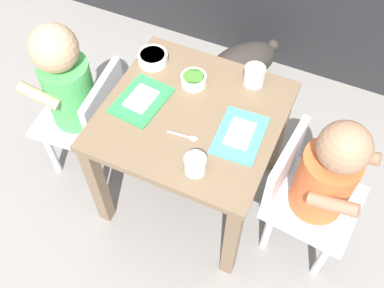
% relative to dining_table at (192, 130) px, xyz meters
% --- Properties ---
extents(ground_plane, '(7.00, 7.00, 0.00)m').
position_rel_dining_table_xyz_m(ground_plane, '(0.00, 0.00, -0.39)').
color(ground_plane, gray).
extents(dining_table, '(0.56, 0.54, 0.48)m').
position_rel_dining_table_xyz_m(dining_table, '(0.00, 0.00, 0.00)').
color(dining_table, '#7A6047').
rests_on(dining_table, ground).
extents(seated_child_left, '(0.30, 0.30, 0.69)m').
position_rel_dining_table_xyz_m(seated_child_left, '(-0.44, -0.04, 0.04)').
color(seated_child_left, silver).
rests_on(seated_child_left, ground).
extents(seated_child_right, '(0.31, 0.31, 0.66)m').
position_rel_dining_table_xyz_m(seated_child_right, '(0.44, -0.02, 0.03)').
color(seated_child_right, silver).
rests_on(seated_child_right, ground).
extents(dog, '(0.34, 0.41, 0.31)m').
position_rel_dining_table_xyz_m(dog, '(-0.04, 0.51, -0.18)').
color(dog, '#332D28').
rests_on(dog, ground).
extents(food_tray_left, '(0.16, 0.20, 0.02)m').
position_rel_dining_table_xyz_m(food_tray_left, '(-0.17, -0.02, 0.09)').
color(food_tray_left, green).
rests_on(food_tray_left, dining_table).
extents(food_tray_right, '(0.14, 0.20, 0.02)m').
position_rel_dining_table_xyz_m(food_tray_right, '(0.17, -0.02, 0.09)').
color(food_tray_right, '#4CC6BC').
rests_on(food_tray_right, dining_table).
extents(water_cup_left, '(0.07, 0.07, 0.07)m').
position_rel_dining_table_xyz_m(water_cup_left, '(0.13, 0.20, 0.12)').
color(water_cup_left, white).
rests_on(water_cup_left, dining_table).
extents(water_cup_right, '(0.06, 0.06, 0.06)m').
position_rel_dining_table_xyz_m(water_cup_right, '(0.10, -0.19, 0.11)').
color(water_cup_right, white).
rests_on(water_cup_right, dining_table).
extents(cereal_bowl_right_side, '(0.10, 0.10, 0.03)m').
position_rel_dining_table_xyz_m(cereal_bowl_right_side, '(-0.22, 0.15, 0.11)').
color(cereal_bowl_right_side, white).
rests_on(cereal_bowl_right_side, dining_table).
extents(cereal_bowl_left_side, '(0.09, 0.09, 0.03)m').
position_rel_dining_table_xyz_m(cereal_bowl_left_side, '(-0.05, 0.12, 0.11)').
color(cereal_bowl_left_side, white).
rests_on(cereal_bowl_left_side, dining_table).
extents(spoon_by_left_tray, '(0.10, 0.02, 0.01)m').
position_rel_dining_table_xyz_m(spoon_by_left_tray, '(0.02, -0.09, 0.09)').
color(spoon_by_left_tray, silver).
rests_on(spoon_by_left_tray, dining_table).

